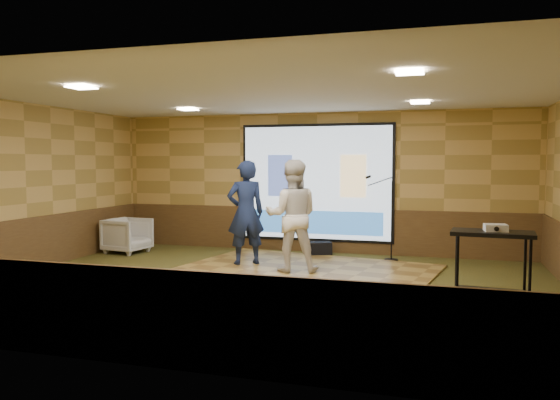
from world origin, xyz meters
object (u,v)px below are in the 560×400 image
(projector, at_px, (496,228))
(duffel_bag, at_px, (320,249))
(av_table, at_px, (492,254))
(banquet_chair, at_px, (127,235))
(player_right, at_px, (292,216))
(dance_floor, at_px, (303,271))
(mic_stand, at_px, (389,235))
(player_left, at_px, (246,212))
(projector_screen, at_px, (316,184))

(projector, height_order, duffel_bag, projector)
(av_table, bearing_deg, projector, -0.39)
(av_table, distance_m, banquet_chair, 7.61)
(player_right, relative_size, banquet_chair, 2.38)
(av_table, relative_size, banquet_chair, 1.29)
(projector, relative_size, duffel_bag, 0.60)
(banquet_chair, bearing_deg, player_right, -96.51)
(dance_floor, relative_size, player_right, 2.25)
(player_right, bearing_deg, av_table, 136.74)
(banquet_chair, bearing_deg, dance_floor, -94.39)
(mic_stand, height_order, banquet_chair, mic_stand)
(dance_floor, distance_m, player_right, 1.01)
(dance_floor, xyz_separation_m, projector, (3.00, -1.84, 1.09))
(player_right, relative_size, mic_stand, 1.16)
(projector, bearing_deg, player_left, 147.72)
(projector_screen, bearing_deg, banquet_chair, -162.20)
(mic_stand, height_order, duffel_bag, mic_stand)
(av_table, bearing_deg, player_left, 152.74)
(av_table, xyz_separation_m, banquet_chair, (-7.07, 2.78, -0.39))
(projector_screen, xyz_separation_m, av_table, (3.22, -4.01, -0.71))
(projector_screen, relative_size, player_left, 1.71)
(player_right, height_order, duffel_bag, player_right)
(av_table, xyz_separation_m, mic_stand, (-1.62, 3.48, -0.27))
(player_right, distance_m, duffel_bag, 2.07)
(player_left, bearing_deg, mic_stand, 174.13)
(av_table, height_order, projector, projector)
(mic_stand, relative_size, duffel_bag, 3.70)
(duffel_bag, bearing_deg, projector, -49.56)
(projector_screen, height_order, dance_floor, projector_screen)
(dance_floor, xyz_separation_m, banquet_chair, (-4.11, 0.93, 0.36))
(player_right, bearing_deg, dance_floor, -159.73)
(player_right, bearing_deg, mic_stand, -145.15)
(player_left, bearing_deg, av_table, 118.79)
(dance_floor, bearing_deg, projector, -31.55)
(av_table, bearing_deg, mic_stand, 115.02)
(player_right, bearing_deg, projector, 137.00)
(banquet_chair, height_order, duffel_bag, banquet_chair)
(dance_floor, distance_m, mic_stand, 2.17)
(player_right, bearing_deg, projector_screen, -102.26)
(player_right, relative_size, duffel_bag, 4.28)
(banquet_chair, bearing_deg, projector, -102.91)
(dance_floor, height_order, player_right, player_right)
(player_left, height_order, av_table, player_left)
(player_left, distance_m, mic_stand, 2.90)
(player_left, distance_m, av_table, 4.66)
(player_left, bearing_deg, banquet_chair, -46.29)
(mic_stand, bearing_deg, banquet_chair, -179.20)
(dance_floor, relative_size, duffel_bag, 9.62)
(projector_screen, bearing_deg, dance_floor, -83.32)
(duffel_bag, bearing_deg, banquet_chair, -168.45)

